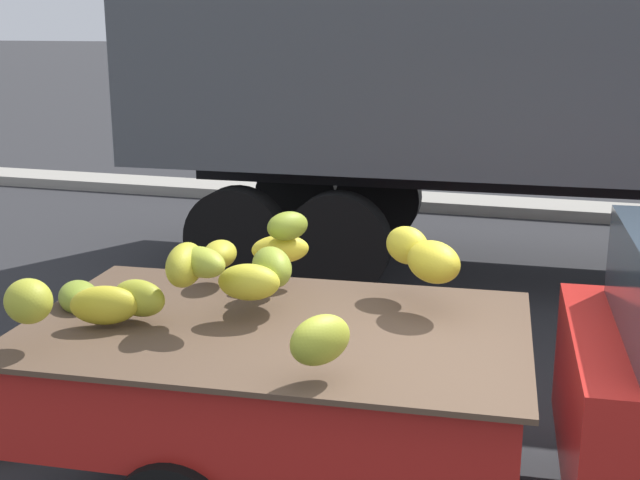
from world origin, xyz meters
TOP-DOWN VIEW (x-y plane):
  - curb_strip at (0.00, 8.32)m, footprint 80.00×0.80m
  - pickup_truck at (0.50, 0.32)m, footprint 5.04×2.08m

SIDE VIEW (x-z plane):
  - curb_strip at x=0.00m, z-range 0.00..0.16m
  - pickup_truck at x=0.50m, z-range 0.04..1.74m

